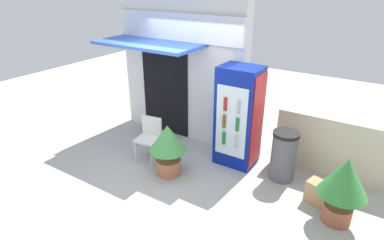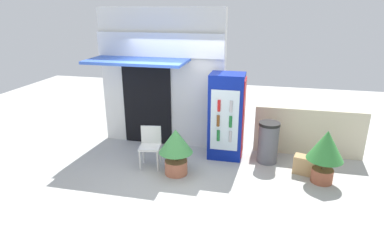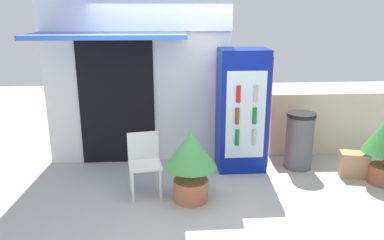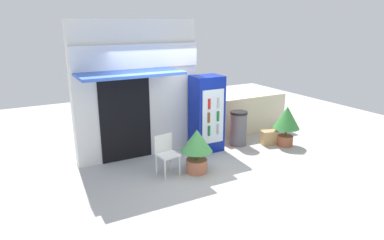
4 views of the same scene
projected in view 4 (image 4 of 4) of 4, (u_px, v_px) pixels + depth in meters
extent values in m
plane|color=#B2B2AD|center=(190.00, 172.00, 7.21)|extent=(16.00, 16.00, 0.00)
cube|color=silver|center=(136.00, 90.00, 7.78)|extent=(2.90, 0.32, 3.15)
cube|color=white|center=(138.00, 56.00, 7.39)|extent=(2.90, 0.08, 0.52)
cube|color=blue|center=(130.00, 74.00, 6.93)|extent=(2.12, 1.00, 0.06)
cube|color=black|center=(126.00, 118.00, 7.63)|extent=(1.17, 0.03, 2.02)
cube|color=navy|center=(207.00, 114.00, 8.24)|extent=(0.72, 0.57, 1.86)
cube|color=silver|center=(213.00, 117.00, 7.99)|extent=(0.58, 0.02, 1.30)
cube|color=red|center=(219.00, 112.00, 8.41)|extent=(0.02, 0.51, 1.68)
cylinder|color=#196B2D|center=(209.00, 131.00, 8.01)|extent=(0.06, 0.06, 0.24)
cylinder|color=#B2B2B7|center=(218.00, 129.00, 8.13)|extent=(0.06, 0.06, 0.24)
cylinder|color=brown|center=(209.00, 118.00, 7.92)|extent=(0.06, 0.06, 0.24)
cylinder|color=#196B2D|center=(218.00, 116.00, 8.03)|extent=(0.06, 0.06, 0.24)
cylinder|color=red|center=(209.00, 104.00, 7.83)|extent=(0.06, 0.06, 0.24)
cylinder|color=#B2B2B7|center=(218.00, 103.00, 7.94)|extent=(0.06, 0.06, 0.24)
cylinder|color=silver|center=(165.00, 170.00, 6.82)|extent=(0.04, 0.04, 0.42)
cylinder|color=silver|center=(180.00, 166.00, 7.03)|extent=(0.04, 0.04, 0.42)
cylinder|color=silver|center=(156.00, 165.00, 7.08)|extent=(0.04, 0.04, 0.42)
cylinder|color=silver|center=(171.00, 161.00, 7.29)|extent=(0.04, 0.04, 0.42)
cube|color=silver|center=(168.00, 155.00, 6.99)|extent=(0.47, 0.45, 0.04)
cube|color=silver|center=(163.00, 143.00, 7.06)|extent=(0.42, 0.10, 0.38)
cylinder|color=#BC6B4C|center=(197.00, 165.00, 7.21)|extent=(0.45, 0.45, 0.29)
cylinder|color=brown|center=(197.00, 155.00, 7.15)|extent=(0.05, 0.05, 0.18)
cone|color=#47994C|center=(197.00, 141.00, 7.05)|extent=(0.67, 0.67, 0.47)
cylinder|color=#995138|center=(285.00, 141.00, 8.74)|extent=(0.40, 0.40, 0.27)
cylinder|color=brown|center=(286.00, 132.00, 8.68)|extent=(0.05, 0.05, 0.21)
cone|color=#388C3D|center=(287.00, 117.00, 8.57)|extent=(0.67, 0.67, 0.57)
cylinder|color=#595960|center=(238.00, 129.00, 8.74)|extent=(0.42, 0.42, 0.83)
cylinder|color=black|center=(239.00, 113.00, 8.61)|extent=(0.44, 0.44, 0.06)
cube|color=beige|center=(250.00, 115.00, 9.62)|extent=(2.35, 0.24, 1.07)
cube|color=tan|center=(269.00, 138.00, 8.83)|extent=(0.46, 0.35, 0.37)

